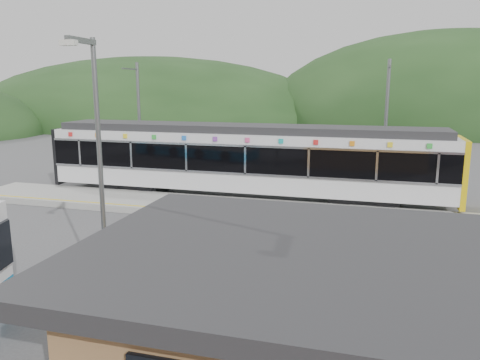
# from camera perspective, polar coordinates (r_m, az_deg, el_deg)

# --- Properties ---
(ground) EXTENTS (120.00, 120.00, 0.00)m
(ground) POSITION_cam_1_polar(r_m,az_deg,el_deg) (18.68, -4.86, -6.37)
(ground) COLOR #4C4C4F
(ground) RESTS_ON ground
(hills) EXTENTS (146.00, 149.00, 26.00)m
(hills) POSITION_cam_1_polar(r_m,az_deg,el_deg) (22.65, 14.91, -3.51)
(hills) COLOR #1E3D19
(hills) RESTS_ON ground
(platform) EXTENTS (26.00, 3.20, 0.30)m
(platform) POSITION_cam_1_polar(r_m,az_deg,el_deg) (21.63, -1.80, -3.41)
(platform) COLOR #9E9E99
(platform) RESTS_ON ground
(yellow_line) EXTENTS (26.00, 0.10, 0.01)m
(yellow_line) POSITION_cam_1_polar(r_m,az_deg,el_deg) (20.40, -2.91, -3.90)
(yellow_line) COLOR yellow
(yellow_line) RESTS_ON platform
(train) EXTENTS (20.44, 3.01, 3.74)m
(train) POSITION_cam_1_polar(r_m,az_deg,el_deg) (23.73, 0.45, 2.66)
(train) COLOR black
(train) RESTS_ON ground
(catenary_mast_west) EXTENTS (0.18, 1.80, 7.00)m
(catenary_mast_west) POSITION_cam_1_polar(r_m,az_deg,el_deg) (28.56, -12.21, 7.12)
(catenary_mast_west) COLOR slate
(catenary_mast_west) RESTS_ON ground
(catenary_mast_east) EXTENTS (0.18, 1.80, 7.00)m
(catenary_mast_east) POSITION_cam_1_polar(r_m,az_deg,el_deg) (25.28, 17.33, 6.31)
(catenary_mast_east) COLOR slate
(catenary_mast_east) RESTS_ON ground
(station_shelter) EXTENTS (9.20, 6.20, 3.00)m
(station_shelter) POSITION_cam_1_polar(r_m,az_deg,el_deg) (8.70, 12.25, -17.50)
(station_shelter) COLOR olive
(station_shelter) RESTS_ON ground
(lamp_post) EXTENTS (0.36, 1.18, 6.82)m
(lamp_post) POSITION_cam_1_polar(r_m,az_deg,el_deg) (11.85, -17.09, 2.85)
(lamp_post) COLOR slate
(lamp_post) RESTS_ON ground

